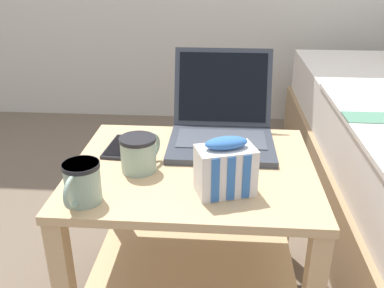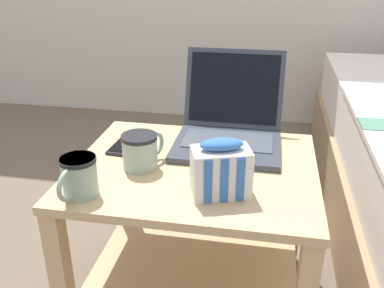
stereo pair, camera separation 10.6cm
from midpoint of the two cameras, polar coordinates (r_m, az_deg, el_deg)
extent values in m
cube|color=tan|center=(1.14, 3.04, -3.41)|extent=(0.64, 0.53, 0.02)
cube|color=tan|center=(1.33, 2.71, -16.53)|extent=(0.60, 0.49, 0.02)
cube|color=tan|center=(1.16, -14.26, -18.00)|extent=(0.04, 0.04, 0.45)
cube|color=tan|center=(1.52, -6.99, -6.15)|extent=(0.04, 0.04, 0.45)
cube|color=tan|center=(1.47, 15.65, -8.10)|extent=(0.04, 0.04, 0.45)
cube|color=#333842|center=(1.23, 7.15, -0.36)|extent=(0.30, 0.25, 0.02)
cube|color=#424751|center=(1.24, 7.24, 0.43)|extent=(0.26, 0.14, 0.00)
cube|color=#424751|center=(1.16, 6.94, -1.28)|extent=(0.08, 0.05, 0.00)
cube|color=#333842|center=(1.34, 7.91, 7.30)|extent=(0.30, 0.09, 0.23)
cube|color=black|center=(1.33, 7.91, 7.31)|extent=(0.27, 0.07, 0.20)
cube|color=yellow|center=(1.34, 7.70, 7.01)|extent=(0.05, 0.02, 0.04)
cube|color=black|center=(1.34, 8.75, 7.93)|extent=(0.03, 0.01, 0.04)
cylinder|color=#8CA593|center=(1.10, -4.25, -1.07)|extent=(0.09, 0.09, 0.09)
cylinder|color=black|center=(1.09, -4.32, 0.88)|extent=(0.09, 0.09, 0.01)
cylinder|color=black|center=(1.09, -4.30, 0.45)|extent=(0.08, 0.08, 0.01)
torus|color=#8CA593|center=(1.14, -2.49, -0.17)|extent=(0.05, 0.07, 0.07)
cylinder|color=#8CA593|center=(1.00, -11.85, -4.34)|extent=(0.08, 0.08, 0.10)
cylinder|color=black|center=(0.98, -12.06, -2.14)|extent=(0.08, 0.08, 0.01)
cylinder|color=black|center=(0.98, -12.02, -2.61)|extent=(0.07, 0.07, 0.01)
torus|color=#8CA593|center=(0.97, -13.20, -5.45)|extent=(0.02, 0.08, 0.08)
cube|color=silver|center=(0.99, 6.95, -3.82)|extent=(0.15, 0.12, 0.11)
cube|color=#3366B2|center=(0.94, 5.41, -5.15)|extent=(0.02, 0.01, 0.11)
cube|color=#3366B2|center=(0.95, 7.56, -4.98)|extent=(0.02, 0.01, 0.11)
cube|color=#3366B2|center=(0.96, 9.67, -4.81)|extent=(0.02, 0.01, 0.11)
ellipsoid|color=#3366B2|center=(0.95, 7.16, -0.11)|extent=(0.11, 0.08, 0.03)
cube|color=black|center=(1.25, -6.20, -0.03)|extent=(0.08, 0.16, 0.01)
cube|color=black|center=(1.25, -6.21, 0.19)|extent=(0.07, 0.14, 0.00)
camera|label=1|loc=(0.05, -87.14, 1.30)|focal=40.00mm
camera|label=2|loc=(0.05, 92.86, -1.30)|focal=40.00mm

